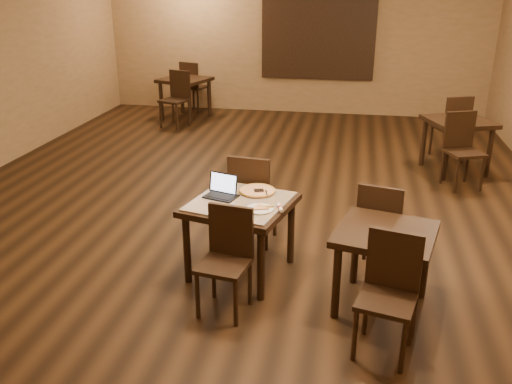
% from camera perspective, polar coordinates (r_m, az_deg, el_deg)
% --- Properties ---
extents(ground, '(10.00, 10.00, 0.00)m').
position_cam_1_polar(ground, '(7.28, -0.87, -0.36)').
color(ground, black).
rests_on(ground, ground).
extents(wall_back, '(8.00, 0.02, 3.00)m').
position_cam_1_polar(wall_back, '(11.76, 4.02, 15.59)').
color(wall_back, '#95704C').
rests_on(wall_back, ground).
extents(wall_front, '(8.00, 0.02, 3.00)m').
position_cam_1_polar(wall_front, '(2.43, -25.20, -11.02)').
color(wall_front, '#95704C').
rests_on(wall_front, ground).
extents(mural, '(2.34, 0.05, 1.64)m').
position_cam_1_polar(mural, '(11.67, 6.54, 15.71)').
color(mural, '#235182').
rests_on(mural, wall_back).
extents(tiled_table, '(1.11, 1.11, 0.76)m').
position_cam_1_polar(tiled_table, '(5.16, -1.65, -1.97)').
color(tiled_table, black).
rests_on(tiled_table, ground).
extents(chair_main_near, '(0.46, 0.46, 0.93)m').
position_cam_1_polar(chair_main_near, '(4.68, -3.07, -6.47)').
color(chair_main_near, black).
rests_on(chair_main_near, ground).
extents(chair_main_far, '(0.49, 0.49, 1.03)m').
position_cam_1_polar(chair_main_far, '(5.75, -0.47, -0.31)').
color(chair_main_far, black).
rests_on(chair_main_far, ground).
extents(laptop, '(0.35, 0.32, 0.21)m').
position_cam_1_polar(laptop, '(5.23, -3.59, 0.19)').
color(laptop, black).
rests_on(laptop, tiled_table).
extents(plate, '(0.25, 0.25, 0.01)m').
position_cam_1_polar(plate, '(4.92, 0.41, -1.80)').
color(plate, white).
rests_on(plate, tiled_table).
extents(pizza_slice, '(0.22, 0.22, 0.02)m').
position_cam_1_polar(pizza_slice, '(4.91, 0.41, -1.64)').
color(pizza_slice, '#F9E8A6').
rests_on(pizza_slice, plate).
extents(pizza_pan, '(0.33, 0.33, 0.01)m').
position_cam_1_polar(pizza_pan, '(5.32, 0.14, 0.01)').
color(pizza_pan, silver).
rests_on(pizza_pan, tiled_table).
extents(pizza_whole, '(0.36, 0.36, 0.02)m').
position_cam_1_polar(pizza_whole, '(5.31, 0.14, 0.16)').
color(pizza_whole, '#F9E8A6').
rests_on(pizza_whole, pizza_pan).
extents(spatula, '(0.15, 0.25, 0.01)m').
position_cam_1_polar(spatula, '(5.29, 0.31, 0.15)').
color(spatula, silver).
rests_on(spatula, pizza_whole).
extents(napkin_roll, '(0.08, 0.16, 0.04)m').
position_cam_1_polar(napkin_roll, '(4.93, 2.55, -1.66)').
color(napkin_roll, white).
rests_on(napkin_roll, tiled_table).
extents(other_table_a, '(1.10, 1.10, 0.80)m').
position_cam_1_polar(other_table_a, '(8.55, 20.49, 6.29)').
color(other_table_a, black).
rests_on(other_table_a, ground).
extents(other_table_a_chair_near, '(0.58, 0.58, 1.03)m').
position_cam_1_polar(other_table_a_chair_near, '(7.99, 20.84, 4.62)').
color(other_table_a_chair_near, black).
rests_on(other_table_a_chair_near, ground).
extents(other_table_a_chair_far, '(0.58, 0.58, 1.03)m').
position_cam_1_polar(other_table_a_chair_far, '(9.16, 20.06, 6.77)').
color(other_table_a_chair_far, black).
rests_on(other_table_a_chair_far, ground).
extents(other_table_b, '(1.12, 1.12, 0.83)m').
position_cam_1_polar(other_table_b, '(11.35, -7.49, 11.09)').
color(other_table_b, black).
rests_on(other_table_b, ground).
extents(other_table_b_chair_near, '(0.59, 0.59, 1.07)m').
position_cam_1_polar(other_table_b_chair_near, '(10.77, -8.33, 10.03)').
color(other_table_b_chair_near, black).
rests_on(other_table_b_chair_near, ground).
extents(other_table_b_chair_far, '(0.59, 0.59, 1.07)m').
position_cam_1_polar(other_table_b_chair_far, '(11.96, -6.70, 11.26)').
color(other_table_b_chair_far, black).
rests_on(other_table_b_chair_far, ground).
extents(other_table_c, '(0.96, 0.96, 0.75)m').
position_cam_1_polar(other_table_c, '(4.75, 13.41, -5.36)').
color(other_table_c, black).
rests_on(other_table_c, ground).
extents(other_table_c_chair_near, '(0.50, 0.50, 0.96)m').
position_cam_1_polar(other_table_c_chair_near, '(4.29, 13.87, -9.65)').
color(other_table_c_chair_near, black).
rests_on(other_table_c_chair_near, ground).
extents(other_table_c_chair_far, '(0.50, 0.50, 0.96)m').
position_cam_1_polar(other_table_c_chair_far, '(5.29, 12.91, -3.34)').
color(other_table_c_chair_far, black).
rests_on(other_table_c_chair_far, ground).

